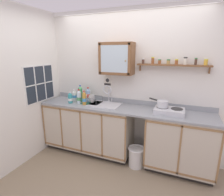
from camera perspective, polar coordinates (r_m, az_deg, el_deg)
name	(u,v)px	position (r m, az deg, el deg)	size (l,w,h in m)	color
floor	(115,166)	(3.20, 0.97, -20.89)	(5.97, 5.97, 0.00)	gray
back_wall	(128,84)	(3.24, 4.98, 4.49)	(3.57, 0.07, 2.57)	silver
side_wall_left	(23,88)	(3.29, -26.48, 2.99)	(0.05, 3.39, 2.57)	silver
lower_cabinet_run	(89,128)	(3.46, -7.37, -9.33)	(1.65, 0.57, 0.91)	black
lower_cabinet_run_right	(180,144)	(3.08, 20.79, -13.42)	(1.02, 0.57, 0.91)	black
countertop	(122,108)	(3.04, 3.13, -3.25)	(2.93, 0.59, 0.03)	gray
backsplash	(127,101)	(3.27, 4.68, -0.97)	(2.93, 0.02, 0.08)	gray
sink	(105,106)	(3.19, -2.21, -2.58)	(0.54, 0.45, 0.46)	silver
hot_plate_stove	(169,111)	(2.87, 17.69, -3.92)	(0.44, 0.31, 0.08)	silver
saucepan	(162,104)	(2.88, 15.69, -1.73)	(0.32, 0.26, 0.10)	silver
bottle_opaque_white_0	(74,96)	(3.45, -11.84, 0.65)	(0.08, 0.08, 0.23)	white
bottle_water_clear_1	(79,97)	(3.29, -10.41, 0.26)	(0.08, 0.08, 0.26)	silver
bottle_soda_green_2	(80,94)	(3.40, -9.98, 1.31)	(0.08, 0.08, 0.31)	#4CB266
bottle_juice_amber_3	(84,99)	(3.19, -8.80, -0.18)	(0.07, 0.07, 0.25)	gold
bottle_detergent_teal_4	(70,98)	(3.34, -13.13, -0.04)	(0.08, 0.08, 0.22)	teal
bottle_water_blue_5	(88,96)	(3.30, -7.58, 0.79)	(0.08, 0.08, 0.29)	#8CB7E0
dish_rack	(91,101)	(3.29, -6.58, -0.99)	(0.33, 0.28, 0.17)	#26664C
wall_cabinet	(117,59)	(3.09, 1.53, 12.38)	(0.57, 0.29, 0.53)	brown
spice_shelf	(173,64)	(2.97, 18.84, 10.14)	(1.10, 0.14, 0.23)	brown
warning_sign	(108,82)	(3.33, -1.43, 5.17)	(0.15, 0.01, 0.22)	silver
window	(40,84)	(3.50, -21.92, 4.25)	(0.03, 0.69, 0.66)	#262D38
trash_bin	(136,156)	(3.14, 7.66, -17.92)	(0.27, 0.27, 0.34)	silver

